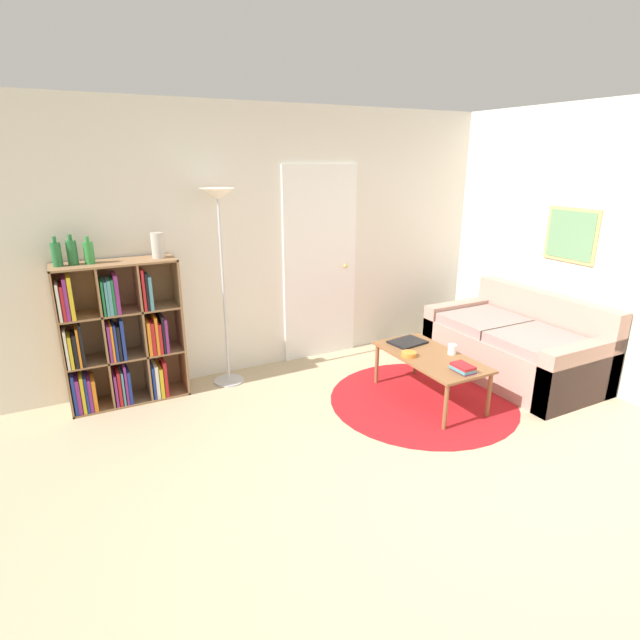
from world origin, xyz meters
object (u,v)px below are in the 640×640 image
bottle_right (89,252)px  bookshelf (119,338)px  vase_on_shelf (158,245)px  cup (452,349)px  bottle_left (56,254)px  coffee_table (430,360)px  bowl (409,354)px  couch (517,347)px  bottle_middle (72,252)px  laptop (407,342)px  floor_lamp (219,224)px

bottle_right → bookshelf: bearing=-0.7°
vase_on_shelf → cup: bearing=-30.2°
bottle_left → bottle_right: 0.24m
coffee_table → bowl: bowl is taller
bookshelf → bottle_right: (-0.14, 0.00, 0.77)m
bookshelf → bowl: bookshelf is taller
couch → bottle_right: bearing=162.3°
bowl → bottle_right: bearing=154.2°
vase_on_shelf → bottle_middle: bearing=178.2°
laptop → bottle_right: 2.91m
cup → vase_on_shelf: (-2.24, 1.30, 0.91)m
floor_lamp → coffee_table: (1.51, -1.19, -1.16)m
coffee_table → vase_on_shelf: vase_on_shelf is taller
laptop → vase_on_shelf: bearing=156.5°
bookshelf → bottle_right: bottle_right is taller
couch → coffee_table: couch is taller
bottle_left → bottle_right: size_ratio=1.07×
laptop → cup: cup is taller
bottle_left → coffee_table: bearing=-23.7°
cup → bookshelf: bearing=153.8°
bookshelf → couch: bearing=-18.4°
bottle_right → bottle_middle: bearing=171.1°
cup → vase_on_shelf: bearing=149.8°
cup → couch: bearing=6.2°
couch → bottle_middle: 4.20m
vase_on_shelf → bottle_left: bearing=179.7°
bowl → cup: bearing=-20.4°
couch → laptop: bearing=165.1°
bottle_middle → bottle_right: 0.12m
coffee_table → bottle_middle: bottle_middle is taller
floor_lamp → bottle_right: bearing=177.6°
coffee_table → bottle_left: (-2.83, 1.24, 0.99)m
vase_on_shelf → couch: bearing=-20.5°
bowl → coffee_table: bearing=-22.3°
floor_lamp → cup: size_ratio=20.40×
laptop → cup: 0.45m
couch → laptop: (-1.15, 0.30, 0.15)m
laptop → bottle_left: bearing=162.5°
cup → vase_on_shelf: size_ratio=0.42×
bottle_right → coffee_table: bearing=-25.5°
bottle_right → vase_on_shelf: size_ratio=1.03×
bottle_middle → coffee_table: bearing=-24.9°
bottle_left → bookshelf: bearing=-0.7°
bookshelf → bowl: 2.56m
couch → bowl: (-1.33, 0.03, 0.16)m
coffee_table → cup: 0.22m
cup → bottle_middle: 3.32m
bottle_left → couch: bearing=-16.8°
couch → bottle_middle: (-3.87, 1.22, 1.09)m
laptop → bottle_left: (-2.84, 0.90, 0.94)m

